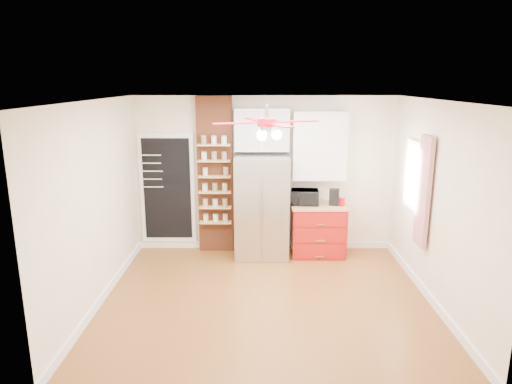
{
  "coord_description": "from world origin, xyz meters",
  "views": [
    {
      "loc": [
        -0.11,
        -5.78,
        2.94
      ],
      "look_at": [
        -0.14,
        0.9,
        1.3
      ],
      "focal_mm": 32.0,
      "sensor_mm": 36.0,
      "label": 1
    }
  ],
  "objects_px": {
    "ceiling_fan": "(267,123)",
    "coffee_maker": "(334,197)",
    "toaster_oven": "(305,197)",
    "canister_left": "(342,202)",
    "pantry_jar_oats": "(205,172)",
    "fridge": "(262,206)",
    "red_cabinet": "(318,229)"
  },
  "relations": [
    {
      "from": "ceiling_fan",
      "to": "toaster_oven",
      "type": "bearing_deg",
      "value": 68.1
    },
    {
      "from": "toaster_oven",
      "to": "fridge",
      "type": "bearing_deg",
      "value": -172.84
    },
    {
      "from": "canister_left",
      "to": "pantry_jar_oats",
      "type": "distance_m",
      "value": 2.35
    },
    {
      "from": "canister_left",
      "to": "coffee_maker",
      "type": "bearing_deg",
      "value": 143.37
    },
    {
      "from": "pantry_jar_oats",
      "to": "toaster_oven",
      "type": "bearing_deg",
      "value": -3.03
    },
    {
      "from": "red_cabinet",
      "to": "toaster_oven",
      "type": "relative_size",
      "value": 2.05
    },
    {
      "from": "ceiling_fan",
      "to": "pantry_jar_oats",
      "type": "relative_size",
      "value": 10.72
    },
    {
      "from": "coffee_maker",
      "to": "canister_left",
      "type": "bearing_deg",
      "value": -23.96
    },
    {
      "from": "red_cabinet",
      "to": "canister_left",
      "type": "distance_m",
      "value": 0.65
    },
    {
      "from": "coffee_maker",
      "to": "canister_left",
      "type": "xyz_separation_m",
      "value": [
        0.12,
        -0.09,
        -0.06
      ]
    },
    {
      "from": "ceiling_fan",
      "to": "toaster_oven",
      "type": "height_order",
      "value": "ceiling_fan"
    },
    {
      "from": "toaster_oven",
      "to": "pantry_jar_oats",
      "type": "xyz_separation_m",
      "value": [
        -1.68,
        0.09,
        0.41
      ]
    },
    {
      "from": "coffee_maker",
      "to": "ceiling_fan",
      "type": "bearing_deg",
      "value": -112.58
    },
    {
      "from": "fridge",
      "to": "toaster_oven",
      "type": "xyz_separation_m",
      "value": [
        0.72,
        0.05,
        0.15
      ]
    },
    {
      "from": "ceiling_fan",
      "to": "toaster_oven",
      "type": "xyz_separation_m",
      "value": [
        0.67,
        1.68,
        -1.4
      ]
    },
    {
      "from": "coffee_maker",
      "to": "toaster_oven",
      "type": "bearing_deg",
      "value": -169.72
    },
    {
      "from": "fridge",
      "to": "coffee_maker",
      "type": "height_order",
      "value": "fridge"
    },
    {
      "from": "fridge",
      "to": "pantry_jar_oats",
      "type": "xyz_separation_m",
      "value": [
        -0.96,
        0.14,
        0.56
      ]
    },
    {
      "from": "ceiling_fan",
      "to": "coffee_maker",
      "type": "bearing_deg",
      "value": 54.74
    },
    {
      "from": "fridge",
      "to": "ceiling_fan",
      "type": "bearing_deg",
      "value": -88.24
    },
    {
      "from": "fridge",
      "to": "red_cabinet",
      "type": "height_order",
      "value": "fridge"
    },
    {
      "from": "toaster_oven",
      "to": "pantry_jar_oats",
      "type": "relative_size",
      "value": 3.51
    },
    {
      "from": "pantry_jar_oats",
      "to": "ceiling_fan",
      "type": "bearing_deg",
      "value": -60.37
    },
    {
      "from": "fridge",
      "to": "canister_left",
      "type": "relative_size",
      "value": 11.72
    },
    {
      "from": "fridge",
      "to": "ceiling_fan",
      "type": "xyz_separation_m",
      "value": [
        0.05,
        -1.63,
        1.55
      ]
    },
    {
      "from": "fridge",
      "to": "red_cabinet",
      "type": "relative_size",
      "value": 1.86
    },
    {
      "from": "fridge",
      "to": "coffee_maker",
      "type": "bearing_deg",
      "value": 1.3
    },
    {
      "from": "ceiling_fan",
      "to": "coffee_maker",
      "type": "distance_m",
      "value": 2.46
    },
    {
      "from": "ceiling_fan",
      "to": "coffee_maker",
      "type": "relative_size",
      "value": 5.22
    },
    {
      "from": "fridge",
      "to": "pantry_jar_oats",
      "type": "height_order",
      "value": "fridge"
    },
    {
      "from": "ceiling_fan",
      "to": "canister_left",
      "type": "bearing_deg",
      "value": 50.59
    },
    {
      "from": "fridge",
      "to": "toaster_oven",
      "type": "relative_size",
      "value": 3.82
    }
  ]
}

